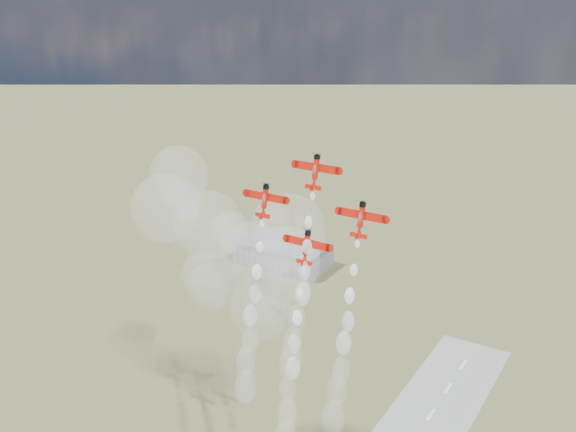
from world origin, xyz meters
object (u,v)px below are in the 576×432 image
(plane_right, at_px, (361,219))
(plane_slot, at_px, (306,247))
(hangar, at_px, (283,254))
(plane_left, at_px, (265,200))
(plane_lead, at_px, (315,171))

(plane_right, bearing_deg, plane_slot, -171.18)
(hangar, xyz_separation_m, plane_slot, (114.49, -177.30, 91.90))
(plane_slot, bearing_deg, plane_left, 171.18)
(hangar, distance_m, plane_lead, 234.56)
(plane_slot, bearing_deg, hangar, 122.85)
(plane_lead, xyz_separation_m, plane_slot, (0.00, -3.82, -16.81))
(plane_lead, xyz_separation_m, plane_right, (12.31, -1.91, -8.40))
(plane_left, xyz_separation_m, plane_right, (24.62, 0.00, 0.00))
(plane_lead, distance_m, plane_slot, 17.24)
(plane_left, xyz_separation_m, plane_slot, (12.31, -1.91, -8.40))
(plane_lead, relative_size, plane_slot, 1.00)
(plane_right, bearing_deg, plane_lead, 171.18)
(hangar, bearing_deg, plane_left, -59.78)
(plane_left, distance_m, plane_slot, 15.03)
(hangar, xyz_separation_m, plane_right, (126.80, -175.39, 100.30))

